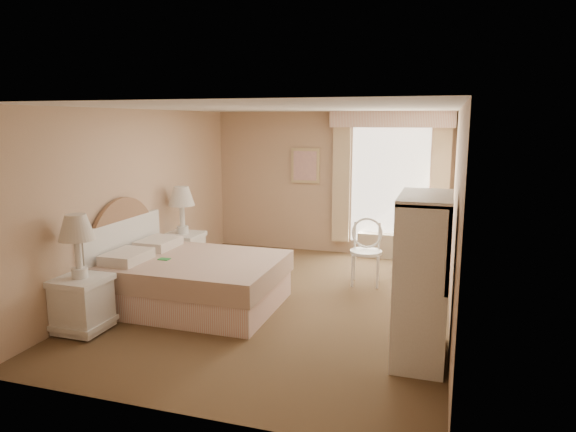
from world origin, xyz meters
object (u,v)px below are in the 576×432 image
(nightstand_near, at_px, (81,289))
(nightstand_far, at_px, (183,242))
(round_table, at_px, (427,239))
(bed, at_px, (188,278))
(armoire, at_px, (422,291))
(cafe_chair, at_px, (366,246))

(nightstand_near, height_order, nightstand_far, nightstand_far)
(round_table, bearing_deg, bed, -138.74)
(bed, distance_m, armoire, 3.02)
(bed, xyz_separation_m, armoire, (2.93, -0.62, 0.33))
(nightstand_far, relative_size, armoire, 0.81)
(bed, height_order, nightstand_near, bed)
(nightstand_far, relative_size, cafe_chair, 1.41)
(nightstand_near, relative_size, round_table, 1.71)
(nightstand_near, relative_size, armoire, 0.80)
(nightstand_near, height_order, round_table, nightstand_near)
(bed, relative_size, cafe_chair, 2.23)
(round_table, bearing_deg, armoire, -88.66)
(round_table, relative_size, armoire, 0.47)
(nightstand_far, distance_m, armoire, 4.08)
(armoire, bearing_deg, round_table, 91.34)
(nightstand_near, bearing_deg, bed, 57.47)
(round_table, bearing_deg, nightstand_far, -159.76)
(nightstand_near, relative_size, cafe_chair, 1.39)
(cafe_chair, xyz_separation_m, armoire, (0.89, -2.22, 0.13))
(nightstand_near, distance_m, cafe_chair, 3.88)
(nightstand_far, xyz_separation_m, round_table, (3.58, 1.32, 0.01))
(nightstand_near, relative_size, nightstand_far, 0.99)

